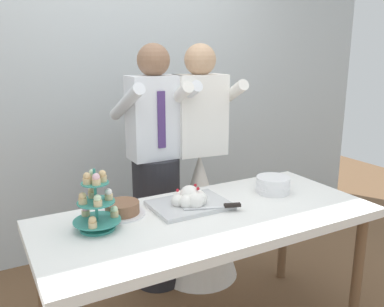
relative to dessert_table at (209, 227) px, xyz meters
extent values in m
cube|color=silver|center=(0.00, 1.45, 0.75)|extent=(5.20, 0.10, 2.90)
cube|color=white|center=(0.00, 0.00, 0.05)|extent=(1.80, 0.80, 0.05)
cylinder|color=brown|center=(0.82, -0.32, -0.34)|extent=(0.06, 0.06, 0.72)
cylinder|color=brown|center=(-0.82, 0.32, -0.34)|extent=(0.06, 0.06, 0.72)
cylinder|color=brown|center=(0.82, 0.32, -0.34)|extent=(0.06, 0.06, 0.72)
cylinder|color=teal|center=(-0.57, 0.10, 0.08)|extent=(0.17, 0.17, 0.01)
cylinder|color=teal|center=(-0.57, 0.10, 0.23)|extent=(0.01, 0.01, 0.31)
cylinder|color=teal|center=(-0.57, 0.10, 0.12)|extent=(0.23, 0.23, 0.01)
cylinder|color=#D1B784|center=(-0.48, 0.10, 0.14)|extent=(0.04, 0.04, 0.03)
sphere|color=beige|center=(-0.48, 0.10, 0.16)|extent=(0.04, 0.04, 0.04)
cylinder|color=#D1B784|center=(-0.60, 0.18, 0.14)|extent=(0.04, 0.04, 0.03)
sphere|color=#EAB7C6|center=(-0.60, 0.18, 0.16)|extent=(0.04, 0.04, 0.04)
cylinder|color=#D1B784|center=(-0.61, 0.03, 0.14)|extent=(0.04, 0.04, 0.03)
sphere|color=#D6B27A|center=(-0.61, 0.03, 0.16)|extent=(0.04, 0.04, 0.04)
cylinder|color=teal|center=(-0.57, 0.10, 0.21)|extent=(0.18, 0.18, 0.01)
cylinder|color=#D1B784|center=(-0.51, 0.10, 0.23)|extent=(0.04, 0.04, 0.03)
sphere|color=white|center=(-0.51, 0.10, 0.25)|extent=(0.04, 0.04, 0.04)
cylinder|color=#D1B784|center=(-0.57, 0.16, 0.23)|extent=(0.04, 0.04, 0.03)
sphere|color=#D6B27A|center=(-0.57, 0.16, 0.25)|extent=(0.04, 0.04, 0.04)
cylinder|color=#D1B784|center=(-0.63, 0.10, 0.23)|extent=(0.04, 0.04, 0.03)
sphere|color=#D6B27A|center=(-0.63, 0.10, 0.25)|extent=(0.04, 0.04, 0.04)
cylinder|color=#D1B784|center=(-0.58, 0.04, 0.23)|extent=(0.04, 0.04, 0.03)
sphere|color=beige|center=(-0.58, 0.04, 0.25)|extent=(0.04, 0.04, 0.04)
cylinder|color=teal|center=(-0.57, 0.10, 0.31)|extent=(0.13, 0.13, 0.01)
cylinder|color=#D1B784|center=(-0.53, 0.10, 0.33)|extent=(0.04, 0.04, 0.03)
sphere|color=#D6B27A|center=(-0.53, 0.10, 0.35)|extent=(0.04, 0.04, 0.04)
cylinder|color=#D1B784|center=(-0.57, 0.14, 0.33)|extent=(0.04, 0.04, 0.03)
sphere|color=beige|center=(-0.57, 0.14, 0.35)|extent=(0.04, 0.04, 0.04)
cylinder|color=#D1B784|center=(-0.61, 0.10, 0.33)|extent=(0.04, 0.04, 0.03)
sphere|color=#D6B27A|center=(-0.61, 0.10, 0.35)|extent=(0.04, 0.04, 0.04)
cylinder|color=#D1B784|center=(-0.57, 0.06, 0.33)|extent=(0.04, 0.04, 0.03)
sphere|color=#EAB7C6|center=(-0.57, 0.06, 0.35)|extent=(0.04, 0.04, 0.04)
cube|color=silver|center=(-0.04, 0.14, 0.09)|extent=(0.42, 0.31, 0.02)
sphere|color=white|center=(0.01, 0.14, 0.13)|extent=(0.08, 0.08, 0.08)
sphere|color=white|center=(0.01, 0.19, 0.12)|extent=(0.08, 0.08, 0.08)
sphere|color=white|center=(-0.04, 0.18, 0.13)|extent=(0.08, 0.08, 0.08)
sphere|color=white|center=(-0.08, 0.18, 0.12)|extent=(0.08, 0.08, 0.08)
sphere|color=white|center=(-0.12, 0.14, 0.12)|extent=(0.07, 0.07, 0.07)
sphere|color=white|center=(-0.08, 0.10, 0.13)|extent=(0.08, 0.08, 0.08)
sphere|color=white|center=(-0.04, 0.07, 0.13)|extent=(0.09, 0.09, 0.09)
sphere|color=white|center=(0.00, 0.10, 0.13)|extent=(0.08, 0.08, 0.08)
sphere|color=white|center=(-0.04, 0.14, 0.14)|extent=(0.11, 0.11, 0.11)
sphere|color=#B21923|center=(-0.11, 0.15, 0.18)|extent=(0.02, 0.02, 0.02)
sphere|color=#B21923|center=(0.01, 0.17, 0.18)|extent=(0.02, 0.02, 0.02)
sphere|color=#B21923|center=(-0.03, 0.14, 0.18)|extent=(0.02, 0.02, 0.02)
sphere|color=#DB474C|center=(-0.03, 0.14, 0.18)|extent=(0.02, 0.02, 0.02)
sphere|color=#B21923|center=(-0.01, 0.10, 0.19)|extent=(0.02, 0.02, 0.02)
cube|color=silver|center=(-0.01, 0.03, 0.10)|extent=(0.22, 0.10, 0.00)
cube|color=black|center=(0.13, -0.02, 0.11)|extent=(0.09, 0.05, 0.02)
cylinder|color=white|center=(0.51, 0.10, 0.08)|extent=(0.20, 0.20, 0.01)
cylinder|color=white|center=(0.52, 0.10, 0.09)|extent=(0.20, 0.20, 0.01)
cylinder|color=white|center=(0.51, 0.10, 0.10)|extent=(0.20, 0.20, 0.01)
cylinder|color=white|center=(0.51, 0.10, 0.11)|extent=(0.20, 0.20, 0.01)
cylinder|color=white|center=(0.52, 0.10, 0.12)|extent=(0.20, 0.20, 0.01)
cylinder|color=white|center=(0.51, 0.10, 0.13)|extent=(0.20, 0.20, 0.01)
cylinder|color=white|center=(0.51, 0.10, 0.15)|extent=(0.20, 0.20, 0.01)
cylinder|color=white|center=(0.51, 0.10, 0.16)|extent=(0.20, 0.20, 0.01)
cylinder|color=white|center=(0.51, 0.10, 0.17)|extent=(0.20, 0.20, 0.01)
cylinder|color=white|center=(-0.40, 0.21, 0.08)|extent=(0.24, 0.24, 0.01)
cylinder|color=brown|center=(-0.40, 0.21, 0.11)|extent=(0.18, 0.18, 0.06)
cylinder|color=#232328|center=(0.01, 0.70, -0.24)|extent=(0.32, 0.32, 0.92)
cube|color=white|center=(0.01, 0.70, 0.49)|extent=(0.34, 0.20, 0.54)
sphere|color=#8C664C|center=(0.01, 0.70, 0.85)|extent=(0.21, 0.21, 0.21)
cylinder|color=white|center=(-0.18, 0.70, 0.60)|extent=(0.08, 0.49, 0.28)
cylinder|color=white|center=(0.20, 0.70, 0.60)|extent=(0.08, 0.49, 0.28)
cube|color=#4C3372|center=(0.01, 0.59, 0.49)|extent=(0.05, 0.01, 0.36)
cone|color=white|center=(0.32, 0.65, -0.24)|extent=(0.56, 0.56, 0.92)
cube|color=white|center=(0.32, 0.65, 0.49)|extent=(0.36, 0.23, 0.54)
sphere|color=tan|center=(0.32, 0.65, 0.85)|extent=(0.21, 0.21, 0.21)
cylinder|color=white|center=(0.14, 0.67, 0.60)|extent=(0.12, 0.49, 0.28)
cylinder|color=white|center=(0.52, 0.63, 0.60)|extent=(0.12, 0.49, 0.28)
camera|label=1|loc=(-1.05, -1.72, 0.92)|focal=38.21mm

